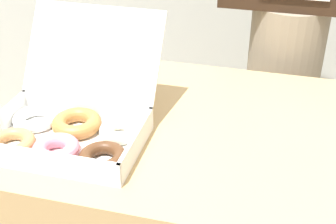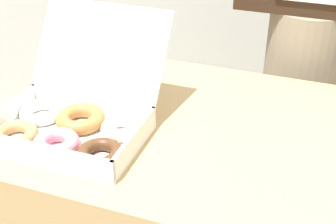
% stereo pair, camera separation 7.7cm
% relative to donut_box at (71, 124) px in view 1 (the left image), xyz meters
% --- Properties ---
extents(donut_box, '(0.34, 0.36, 0.24)m').
position_rel_donut_box_xyz_m(donut_box, '(0.00, 0.00, 0.00)').
color(donut_box, white).
rests_on(donut_box, table).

